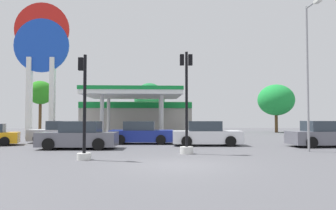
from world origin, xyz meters
TOP-DOWN VIEW (x-y plane):
  - ground_plane at (0.00, 0.00)m, footprint 90.00×90.00m
  - gas_station at (-2.65, 21.84)m, footprint 11.57×13.03m
  - station_pole_sign at (-10.65, 15.59)m, footprint 4.74×0.56m
  - car_0 at (-5.31, 6.71)m, footprint 4.65×2.26m
  - car_2 at (10.05, 7.30)m, footprint 4.62×2.17m
  - car_3 at (2.65, 8.61)m, footprint 4.61×2.23m
  - car_4 at (-7.72, 11.70)m, footprint 4.54×2.14m
  - car_5 at (-1.71, 10.27)m, footprint 4.58×2.26m
  - traffic_signal_0 at (-3.94, 1.69)m, footprint 0.63×0.66m
  - traffic_signal_1 at (0.81, 3.82)m, footprint 0.68×0.70m
  - tree_0 at (-14.85, 27.55)m, footprint 3.14×3.14m
  - tree_1 at (-1.31, 27.93)m, footprint 3.88×3.88m
  - tree_2 at (14.85, 27.23)m, footprint 4.59×4.59m
  - corner_streetlamp at (7.56, 4.33)m, footprint 0.24×1.48m

SIDE VIEW (x-z plane):
  - ground_plane at x=0.00m, z-range 0.00..0.00m
  - car_5 at x=-1.71m, z-range -0.08..1.53m
  - car_4 at x=-7.72m, z-range -0.08..1.53m
  - car_3 at x=2.65m, z-range -0.08..1.54m
  - car_0 at x=-5.31m, z-range -0.08..1.56m
  - car_2 at x=10.05m, z-range -0.08..1.56m
  - traffic_signal_0 at x=-3.94m, z-range -0.70..3.92m
  - traffic_signal_1 at x=0.81m, z-range -0.72..4.52m
  - gas_station at x=-2.65m, z-range -0.11..4.30m
  - tree_2 at x=14.85m, z-range 1.07..7.20m
  - tree_1 at x=-1.31m, z-range 1.11..7.40m
  - corner_streetlamp at x=7.56m, z-range 0.73..8.73m
  - tree_0 at x=-14.85m, z-range 1.73..8.18m
  - station_pole_sign at x=-10.65m, z-range 1.64..13.62m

